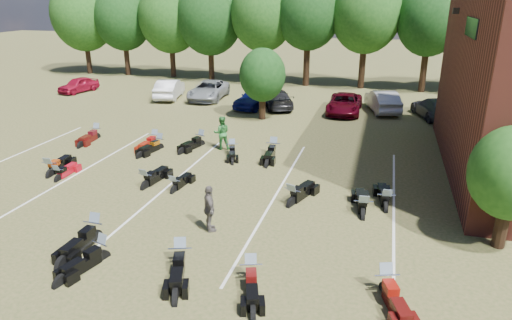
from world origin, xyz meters
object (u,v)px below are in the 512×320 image
(motorcycle_3, at_px, (181,266))
(motorcycle_7, at_px, (59,180))
(car_0, at_px, (79,85))
(car_4, at_px, (256,97))
(motorcycle_14, at_px, (97,139))
(person_grey, at_px, (210,209))
(person_green, at_px, (222,133))

(motorcycle_3, relative_size, motorcycle_7, 1.21)
(car_0, xyz_separation_m, car_4, (16.91, -1.28, 0.13))
(motorcycle_14, bearing_deg, car_4, 52.55)
(car_0, bearing_deg, car_4, 7.09)
(car_4, height_order, motorcycle_14, car_4)
(person_grey, bearing_deg, motorcycle_7, 39.73)
(car_0, height_order, person_grey, person_grey)
(person_green, distance_m, motorcycle_3, 11.98)
(car_0, bearing_deg, motorcycle_3, -36.88)
(person_green, distance_m, person_grey, 9.56)
(person_green, distance_m, motorcycle_7, 8.84)
(motorcycle_7, height_order, motorcycle_14, motorcycle_14)
(person_grey, distance_m, motorcycle_3, 2.64)
(car_0, height_order, motorcycle_7, car_0)
(motorcycle_7, relative_size, motorcycle_14, 0.85)
(car_0, height_order, motorcycle_3, car_0)
(motorcycle_3, relative_size, motorcycle_14, 1.03)
(person_green, height_order, motorcycle_3, person_green)
(person_green, height_order, motorcycle_7, person_green)
(motorcycle_3, distance_m, motorcycle_14, 15.72)
(person_green, xyz_separation_m, motorcycle_7, (-5.88, -6.54, -0.96))
(car_4, bearing_deg, motorcycle_7, -92.88)
(motorcycle_3, distance_m, motorcycle_7, 10.04)
(person_green, xyz_separation_m, motorcycle_3, (2.79, -11.61, -0.96))
(motorcycle_3, bearing_deg, motorcycle_14, 114.02)
(motorcycle_3, bearing_deg, person_green, 83.85)
(car_0, relative_size, motorcycle_3, 1.59)
(motorcycle_7, bearing_deg, motorcycle_14, -73.90)
(person_grey, height_order, motorcycle_14, person_grey)
(car_4, relative_size, motorcycle_3, 1.89)
(person_grey, xyz_separation_m, motorcycle_14, (-10.91, 8.89, -0.90))
(person_green, bearing_deg, motorcycle_7, 25.22)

